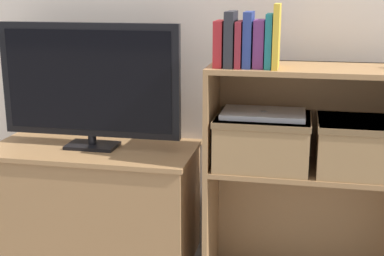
{
  "coord_description": "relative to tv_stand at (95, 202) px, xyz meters",
  "views": [
    {
      "loc": [
        0.42,
        -1.92,
        1.2
      ],
      "look_at": [
        0.0,
        0.17,
        0.65
      ],
      "focal_mm": 50.0,
      "sensor_mm": 36.0,
      "label": 1
    }
  ],
  "objects": [
    {
      "name": "book_maroon",
      "position": [
        0.66,
        -0.11,
        0.74
      ],
      "size": [
        0.02,
        0.16,
        0.17
      ],
      "color": "maroon",
      "rests_on": "bookshelf_upper_tier"
    },
    {
      "name": "book_teal",
      "position": [
        0.77,
        -0.11,
        0.75
      ],
      "size": [
        0.02,
        0.14,
        0.2
      ],
      "color": "#1E7075",
      "rests_on": "bookshelf_upper_tier"
    },
    {
      "name": "book_plum",
      "position": [
        0.73,
        -0.11,
        0.74
      ],
      "size": [
        0.04,
        0.13,
        0.18
      ],
      "color": "#6B2D66",
      "rests_on": "bookshelf_upper_tier"
    },
    {
      "name": "storage_basket_left",
      "position": [
        0.75,
        -0.06,
        0.36
      ],
      "size": [
        0.37,
        0.3,
        0.2
      ],
      "color": "#937047",
      "rests_on": "bookshelf_lower_tier"
    },
    {
      "name": "book_crimson",
      "position": [
        0.58,
        -0.11,
        0.74
      ],
      "size": [
        0.03,
        0.14,
        0.17
      ],
      "color": "#B22328",
      "rests_on": "bookshelf_upper_tier"
    },
    {
      "name": "book_charcoal",
      "position": [
        0.62,
        -0.11,
        0.76
      ],
      "size": [
        0.04,
        0.15,
        0.21
      ],
      "color": "#232328",
      "rests_on": "bookshelf_upper_tier"
    },
    {
      "name": "book_mustard",
      "position": [
        0.79,
        -0.11,
        0.77
      ],
      "size": [
        0.02,
        0.16,
        0.24
      ],
      "color": "gold",
      "rests_on": "bookshelf_upper_tier"
    },
    {
      "name": "laptop",
      "position": [
        0.75,
        -0.06,
        0.46
      ],
      "size": [
        0.33,
        0.21,
        0.02
      ],
      "color": "#BCBCC1",
      "rests_on": "storage_basket_left"
    },
    {
      "name": "storage_basket_right",
      "position": [
        1.15,
        -0.06,
        0.36
      ],
      "size": [
        0.37,
        0.3,
        0.2
      ],
      "color": "#937047",
      "rests_on": "bookshelf_lower_tier"
    },
    {
      "name": "tv_stand",
      "position": [
        0.0,
        0.0,
        0.0
      ],
      "size": [
        0.91,
        0.45,
        0.52
      ],
      "color": "olive",
      "rests_on": "ground_plane"
    },
    {
      "name": "book_navy",
      "position": [
        0.69,
        -0.11,
        0.76
      ],
      "size": [
        0.03,
        0.14,
        0.21
      ],
      "color": "navy",
      "rests_on": "bookshelf_upper_tier"
    },
    {
      "name": "bookshelf_lower_tier",
      "position": [
        0.95,
        0.02,
        0.06
      ],
      "size": [
        0.83,
        0.33,
        0.51
      ],
      "color": "olive",
      "rests_on": "ground_plane"
    },
    {
      "name": "bookshelf_upper_tier",
      "position": [
        0.95,
        0.01,
        0.51
      ],
      "size": [
        0.83,
        0.33,
        0.41
      ],
      "color": "olive",
      "rests_on": "bookshelf_lower_tier"
    },
    {
      "name": "tv",
      "position": [
        -0.0,
        -0.0,
        0.55
      ],
      "size": [
        0.8,
        0.14,
        0.54
      ],
      "color": "black",
      "rests_on": "tv_stand"
    }
  ]
}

